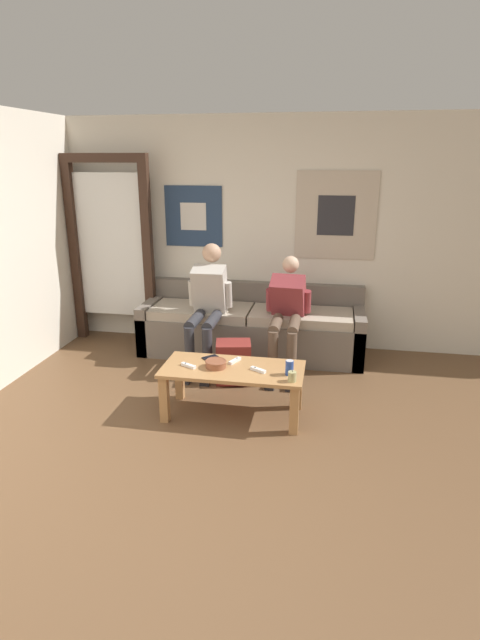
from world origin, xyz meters
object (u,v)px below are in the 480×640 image
at_px(ceramic_bowl, 216,363).
at_px(pillar_candle, 292,377).
at_px(backpack, 233,363).
at_px(game_controller_near_left, 188,366).
at_px(couch, 252,328).
at_px(game_controller_far_center, 258,370).
at_px(person_seated_teen, 287,310).
at_px(cell_phone, 210,357).
at_px(coffee_table, 233,376).
at_px(person_seated_adult, 207,301).
at_px(drink_can_blue, 289,368).
at_px(game_controller_near_right, 235,361).

relative_size(ceramic_bowl, pillar_candle, 1.90).
height_order(backpack, game_controller_near_left, game_controller_near_left).
height_order(couch, backpack, couch).
bearing_deg(game_controller_far_center, person_seated_teen, 83.62).
relative_size(ceramic_bowl, cell_phone, 1.25).
bearing_deg(coffee_table, person_seated_teen, 72.49).
bearing_deg(game_controller_far_center, person_seated_adult, 122.23).
bearing_deg(backpack, couch, 86.35).
bearing_deg(couch, person_seated_adult, -136.78).
bearing_deg(drink_can_blue, cell_phone, 161.99).
relative_size(coffee_table, person_seated_teen, 1.05).
xyz_separation_m(person_seated_teen, game_controller_far_center, (-0.13, -1.12, -0.18)).
xyz_separation_m(drink_can_blue, cell_phone, (-0.72, 0.23, -0.06)).
bearing_deg(couch, person_seated_teen, -41.08).
xyz_separation_m(person_seated_teen, backpack, (-0.47, -0.43, -0.43)).
height_order(game_controller_near_left, game_controller_near_right, same).
height_order(couch, drink_can_blue, couch).
distance_m(couch, cell_phone, 1.30).
xyz_separation_m(person_seated_adult, game_controller_far_center, (0.70, -1.11, -0.24)).
relative_size(coffee_table, game_controller_near_right, 8.14).
relative_size(backpack, cell_phone, 2.83).
relative_size(coffee_table, backpack, 2.91).
bearing_deg(person_seated_teen, game_controller_near_left, -121.92).
relative_size(coffee_table, person_seated_adult, 0.94).
bearing_deg(drink_can_blue, backpack, 130.00).
bearing_deg(coffee_table, ceramic_bowl, -171.87).
bearing_deg(backpack, drink_can_blue, -50.00).
height_order(person_seated_adult, backpack, person_seated_adult).
height_order(coffee_table, backpack, coffee_table).
bearing_deg(game_controller_near_right, coffee_table, -86.98).
height_order(drink_can_blue, game_controller_near_right, drink_can_blue).
distance_m(person_seated_adult, game_controller_near_right, 1.09).
xyz_separation_m(backpack, cell_phone, (-0.12, -0.48, 0.25)).
bearing_deg(pillar_candle, cell_phone, 154.56).
height_order(couch, game_controller_near_right, couch).
bearing_deg(drink_can_blue, person_seated_adult, 130.17).
height_order(person_seated_teen, ceramic_bowl, person_seated_teen).
distance_m(game_controller_far_center, cell_phone, 0.50).
distance_m(coffee_table, person_seated_adult, 1.22).
height_order(ceramic_bowl, drink_can_blue, drink_can_blue).
bearing_deg(backpack, ceramic_bowl, -91.33).
bearing_deg(game_controller_far_center, drink_can_blue, -5.46).
bearing_deg(drink_can_blue, pillar_candle, -75.20).
bearing_deg(game_controller_near_left, game_controller_far_center, 1.79).
bearing_deg(game_controller_near_right, cell_phone, 166.97).
bearing_deg(game_controller_near_left, backpack, 71.04).
relative_size(person_seated_teen, cell_phone, 7.88).
xyz_separation_m(couch, drink_can_blue, (0.55, -1.51, 0.21)).
bearing_deg(couch, cell_phone, -97.46).
bearing_deg(person_seated_teen, game_controller_far_center, -96.38).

